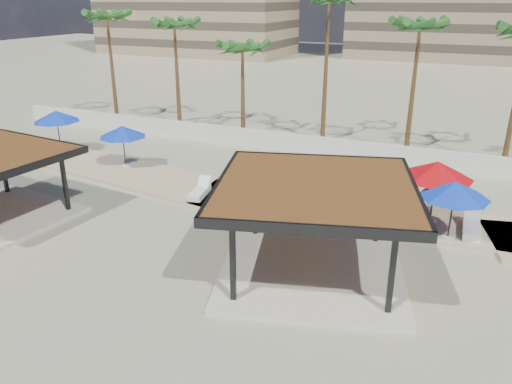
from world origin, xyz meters
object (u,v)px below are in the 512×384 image
lounger_a (200,192)px  lounger_c (471,228)px  umbrella_a (56,116)px  umbrella_c (437,170)px  pavilion_central (314,220)px

lounger_a → lounger_c: 13.25m
umbrella_a → lounger_c: 26.16m
umbrella_c → lounger_c: 2.95m
lounger_a → umbrella_c: bearing=-93.2°
umbrella_a → umbrella_c: size_ratio=1.02×
umbrella_a → lounger_c: size_ratio=1.79×
umbrella_c → lounger_a: umbrella_c is taller
pavilion_central → lounger_c: pavilion_central is taller
lounger_a → lounger_c: (13.21, 1.09, 0.01)m
pavilion_central → umbrella_c: size_ratio=2.28×
umbrella_c → lounger_c: bearing=-13.0°
umbrella_c → lounger_a: size_ratio=1.83×
lounger_c → umbrella_c: bearing=74.2°
umbrella_a → umbrella_c: 24.26m
umbrella_a → lounger_a: umbrella_a is taller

